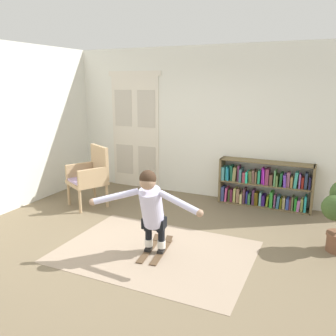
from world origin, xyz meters
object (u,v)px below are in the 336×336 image
at_px(bookshelf, 263,186).
at_px(wicker_chair, 90,175).
at_px(skis_pair, 156,249).
at_px(person_skier, 151,206).

xyz_separation_m(bookshelf, wicker_chair, (-2.88, -1.27, 0.20)).
relative_size(wicker_chair, skis_pair, 1.37).
distance_m(bookshelf, person_skier, 2.77).
bearing_deg(person_skier, wicker_chair, 145.72).
bearing_deg(bookshelf, wicker_chair, -156.16).
xyz_separation_m(wicker_chair, skis_pair, (1.90, -1.15, -0.56)).
xyz_separation_m(bookshelf, person_skier, (-0.95, -2.59, 0.32)).
bearing_deg(wicker_chair, person_skier, -34.28).
relative_size(wicker_chair, person_skier, 0.76).
xyz_separation_m(wicker_chair, person_skier, (1.93, -1.31, 0.12)).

